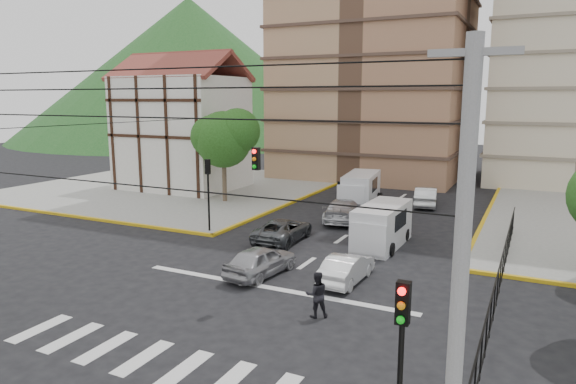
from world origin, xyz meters
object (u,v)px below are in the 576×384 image
Objects in this scene: traffic_light_nw at (208,183)px; van_left_lane at (360,190)px; van_right_lane at (381,227)px; pedestrian_crosswalk at (317,294)px; traffic_light_se at (401,348)px; car_silver_front_left at (261,261)px; car_white_front_right at (347,268)px.

traffic_light_nw is 13.40m from van_left_lane.
van_left_lane reaches higher than van_right_lane.
van_left_lane is 21.08m from pedestrian_crosswalk.
traffic_light_se is 1.06× the size of car_silver_front_left.
car_white_front_right is (4.79, -16.39, -0.55)m from van_left_lane.
traffic_light_nw is at bearing -72.38° from pedestrian_crosswalk.
traffic_light_se and traffic_light_nw have the same top height.
car_white_front_right is at bearing -86.88° from van_right_lane.
van_right_lane reaches higher than pedestrian_crosswalk.
traffic_light_nw is at bearing 135.00° from traffic_light_se.
van_left_lane is 1.36× the size of car_silver_front_left.
van_right_lane is 1.35× the size of car_white_front_right.
pedestrian_crosswalk is at bearing 150.49° from car_silver_front_left.
van_left_lane is (-9.91, 27.58, -1.92)m from traffic_light_se.
van_right_lane is 10.11m from pedestrian_crosswalk.
car_silver_front_left is at bearing -71.13° from pedestrian_crosswalk.
pedestrian_crosswalk is (-4.86, 7.12, -2.22)m from traffic_light_se.
van_right_lane is at bearing 107.08° from traffic_light_se.
car_silver_front_left is at bearing -94.45° from van_left_lane.
van_right_lane is 6.04m from car_white_front_right.
traffic_light_nw is at bearing -31.54° from car_silver_front_left.
van_right_lane is 7.91m from car_silver_front_left.
traffic_light_se is 13.87m from car_silver_front_left.
pedestrian_crosswalk is at bearing 95.46° from car_white_front_right.
car_white_front_right is 2.19× the size of pedestrian_crosswalk.
traffic_light_nw is at bearing -122.80° from van_left_lane.
car_white_front_right is (0.18, -6.02, -0.50)m from van_right_lane.
car_silver_front_left is 2.34× the size of pedestrian_crosswalk.
car_silver_front_left is (6.58, -5.34, -2.40)m from traffic_light_nw.
pedestrian_crosswalk reaches higher than car_white_front_right.
car_silver_front_left is at bearing -116.76° from van_right_lane.
van_right_lane is at bearing -73.38° from van_left_lane.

